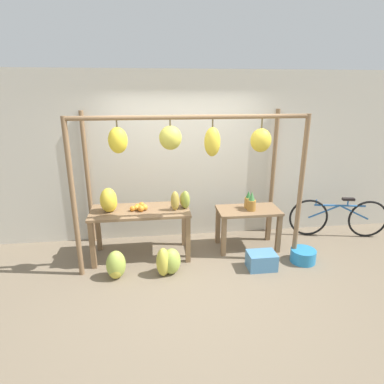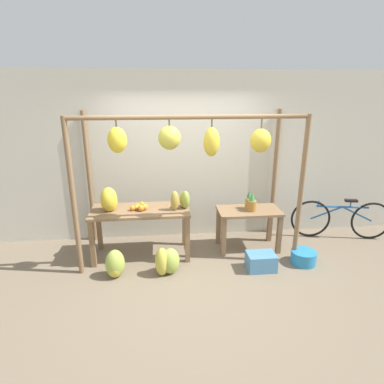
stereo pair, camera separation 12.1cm
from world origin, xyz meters
The scene contains 14 objects.
ground_plane centered at (0.00, 0.00, 0.00)m, with size 20.00×20.00×0.00m, color #756651.
shop_wall_back centered at (0.00, 1.50, 1.40)m, with size 8.00×0.08×2.80m.
stall_awning centered at (0.01, 0.51, 1.65)m, with size 3.21×1.23×2.19m.
display_table_main centered at (-0.73, 0.77, 0.64)m, with size 1.48×0.66×0.77m.
display_table_side centered at (0.98, 0.83, 0.53)m, with size 0.99×0.54×0.67m.
banana_pile_on_table centered at (-1.17, 0.76, 0.94)m, with size 0.33×0.34×0.36m.
orange_pile centered at (-0.74, 0.77, 0.81)m, with size 0.27×0.26×0.09m.
pineapple_cluster centered at (0.99, 0.82, 0.80)m, with size 0.15×0.24×0.31m.
banana_pile_ground_left centered at (-1.07, 0.18, 0.18)m, with size 0.35×0.34×0.41m.
banana_pile_ground_right centered at (-0.35, 0.18, 0.20)m, with size 0.43×0.36×0.42m.
fruit_crate_white centered at (1.00, 0.17, 0.12)m, with size 0.41×0.30×0.25m.
blue_bucket centered at (1.69, 0.27, 0.10)m, with size 0.37×0.37×0.20m.
parked_bicycle centered at (2.68, 1.04, 0.35)m, with size 1.66×0.36×0.71m.
papaya_pile centered at (-0.09, 0.76, 0.90)m, with size 0.34×0.30×0.30m.
Camera 1 is at (-0.53, -3.79, 2.50)m, focal length 30.00 mm.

